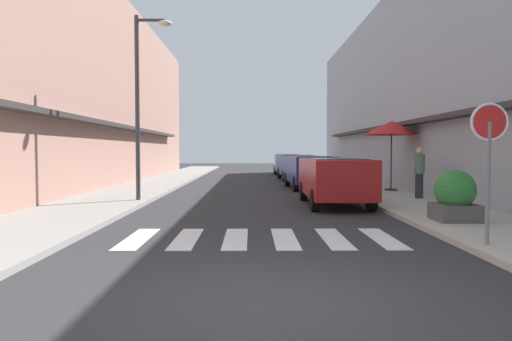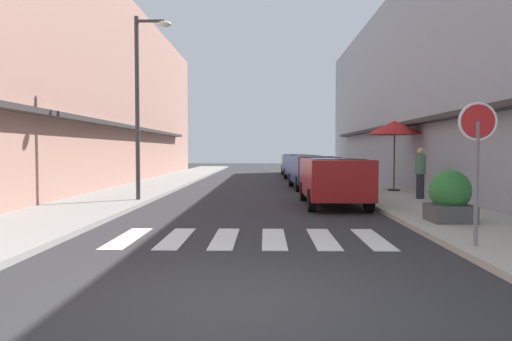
{
  "view_description": "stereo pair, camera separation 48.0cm",
  "coord_description": "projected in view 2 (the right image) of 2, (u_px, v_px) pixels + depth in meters",
  "views": [
    {
      "loc": [
        -0.18,
        -5.11,
        1.71
      ],
      "look_at": [
        -0.01,
        10.99,
        1.02
      ],
      "focal_mm": 32.72,
      "sensor_mm": 36.0,
      "label": 1
    },
    {
      "loc": [
        0.3,
        -5.11,
        1.71
      ],
      "look_at": [
        -0.01,
        10.99,
        1.02
      ],
      "focal_mm": 32.72,
      "sensor_mm": 36.0,
      "label": 2
    }
  ],
  "objects": [
    {
      "name": "ground_plane",
      "position": [
        258.0,
        189.0,
        20.67
      ],
      "size": [
        85.28,
        85.28,
        0.0
      ],
      "primitive_type": "plane",
      "color": "#2B2B2D"
    },
    {
      "name": "parked_car_far",
      "position": [
        301.0,
        164.0,
        26.94
      ],
      "size": [
        1.97,
        4.12,
        1.47
      ],
      "color": "navy",
      "rests_on": "ground_plane"
    },
    {
      "name": "building_row_left",
      "position": [
        68.0,
        88.0,
        21.58
      ],
      "size": [
        5.5,
        36.89,
        9.24
      ],
      "color": "#A87A6B",
      "rests_on": "ground_plane"
    },
    {
      "name": "street_lamp",
      "position": [
        143.0,
        89.0,
        15.01
      ],
      "size": [
        1.19,
        0.28,
        5.89
      ],
      "color": "#38383D",
      "rests_on": "sidewalk_left"
    },
    {
      "name": "parked_car_near",
      "position": [
        333.0,
        176.0,
        14.39
      ],
      "size": [
        1.82,
        4.4,
        1.47
      ],
      "color": "maroon",
      "rests_on": "ground_plane"
    },
    {
      "name": "planter_corner",
      "position": [
        450.0,
        197.0,
        10.41
      ],
      "size": [
        0.91,
        0.91,
        1.15
      ],
      "color": "#4C4C4C",
      "rests_on": "sidewalk_right"
    },
    {
      "name": "parked_car_distant",
      "position": [
        294.0,
        162.0,
        33.68
      ],
      "size": [
        1.88,
        4.47,
        1.47
      ],
      "color": "silver",
      "rests_on": "ground_plane"
    },
    {
      "name": "sidewalk_left",
      "position": [
        148.0,
        188.0,
        20.76
      ],
      "size": [
        2.86,
        54.27,
        0.12
      ],
      "primitive_type": "cube",
      "color": "gray",
      "rests_on": "ground_plane"
    },
    {
      "name": "round_street_sign",
      "position": [
        477.0,
        136.0,
        7.7
      ],
      "size": [
        0.65,
        0.07,
        2.39
      ],
      "color": "slate",
      "rests_on": "sidewalk_right"
    },
    {
      "name": "crosswalk",
      "position": [
        249.0,
        238.0,
        9.02
      ],
      "size": [
        5.2,
        2.2,
        0.01
      ],
      "color": "silver",
      "rests_on": "ground_plane"
    },
    {
      "name": "sidewalk_right",
      "position": [
        369.0,
        188.0,
        20.57
      ],
      "size": [
        2.86,
        54.27,
        0.12
      ],
      "primitive_type": "cube",
      "color": "#ADA899",
      "rests_on": "ground_plane"
    },
    {
      "name": "building_row_right",
      "position": [
        452.0,
        87.0,
        21.24
      ],
      "size": [
        5.5,
        36.89,
        9.24
      ],
      "color": "#939EA8",
      "rests_on": "ground_plane"
    },
    {
      "name": "parked_car_mid",
      "position": [
        312.0,
        168.0,
        20.79
      ],
      "size": [
        1.98,
        4.41,
        1.47
      ],
      "color": "navy",
      "rests_on": "ground_plane"
    },
    {
      "name": "pedestrian_walking_near",
      "position": [
        420.0,
        172.0,
        15.37
      ],
      "size": [
        0.34,
        0.34,
        1.68
      ],
      "rotation": [
        0.0,
        0.0,
        5.58
      ],
      "color": "#282B33",
      "rests_on": "sidewalk_right"
    },
    {
      "name": "cafe_umbrella",
      "position": [
        395.0,
        128.0,
        18.42
      ],
      "size": [
        2.23,
        2.23,
        2.77
      ],
      "color": "#262626",
      "rests_on": "sidewalk_right"
    }
  ]
}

